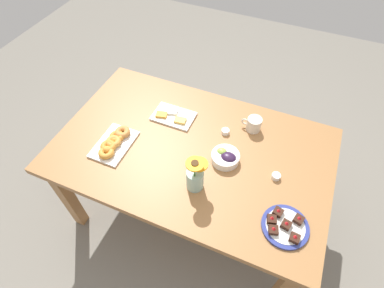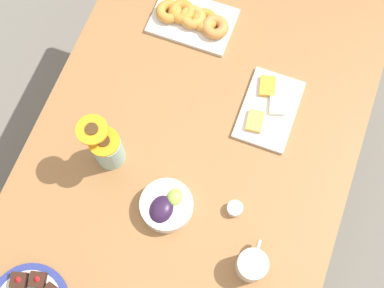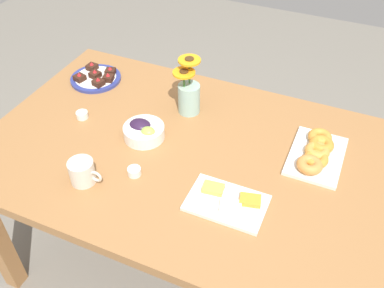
{
  "view_description": "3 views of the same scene",
  "coord_description": "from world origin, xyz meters",
  "px_view_note": "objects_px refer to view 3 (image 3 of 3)",
  "views": [
    {
      "loc": [
        -0.42,
        1.0,
        2.12
      ],
      "look_at": [
        0.0,
        0.0,
        0.78
      ],
      "focal_mm": 28.0,
      "sensor_mm": 36.0,
      "label": 1
    },
    {
      "loc": [
        -0.52,
        -0.19,
        2.33
      ],
      "look_at": [
        0.0,
        0.0,
        0.78
      ],
      "focal_mm": 50.0,
      "sensor_mm": 36.0,
      "label": 2
    },
    {
      "loc": [
        0.47,
        -1.08,
        1.83
      ],
      "look_at": [
        0.0,
        0.0,
        0.78
      ],
      "focal_mm": 40.0,
      "sensor_mm": 36.0,
      "label": 3
    }
  ],
  "objects_px": {
    "coffee_mug": "(82,172)",
    "cheese_platter": "(228,202)",
    "jam_cup_berry": "(134,171)",
    "grape_bowl": "(144,131)",
    "dessert_plate": "(96,78)",
    "croissant_platter": "(317,153)",
    "jam_cup_honey": "(82,115)",
    "flower_vase": "(189,95)",
    "dining_table": "(192,168)"
  },
  "relations": [
    {
      "from": "coffee_mug",
      "to": "cheese_platter",
      "type": "xyz_separation_m",
      "value": [
        0.49,
        0.1,
        -0.03
      ]
    },
    {
      "from": "jam_cup_berry",
      "to": "coffee_mug",
      "type": "bearing_deg",
      "value": -146.04
    },
    {
      "from": "grape_bowl",
      "to": "dessert_plate",
      "type": "xyz_separation_m",
      "value": [
        -0.39,
        0.27,
        -0.02
      ]
    },
    {
      "from": "jam_cup_berry",
      "to": "cheese_platter",
      "type": "bearing_deg",
      "value": 0.56
    },
    {
      "from": "croissant_platter",
      "to": "dessert_plate",
      "type": "height_order",
      "value": "dessert_plate"
    },
    {
      "from": "jam_cup_honey",
      "to": "flower_vase",
      "type": "height_order",
      "value": "flower_vase"
    },
    {
      "from": "dessert_plate",
      "to": "croissant_platter",
      "type": "bearing_deg",
      "value": -6.38
    },
    {
      "from": "jam_cup_honey",
      "to": "dessert_plate",
      "type": "xyz_separation_m",
      "value": [
        -0.1,
        0.26,
        -0.0
      ]
    },
    {
      "from": "croissant_platter",
      "to": "dessert_plate",
      "type": "xyz_separation_m",
      "value": [
        -1.03,
        0.12,
        -0.01
      ]
    },
    {
      "from": "croissant_platter",
      "to": "flower_vase",
      "type": "relative_size",
      "value": 1.18
    },
    {
      "from": "dining_table",
      "to": "jam_cup_berry",
      "type": "height_order",
      "value": "jam_cup_berry"
    },
    {
      "from": "grape_bowl",
      "to": "flower_vase",
      "type": "bearing_deg",
      "value": 67.48
    },
    {
      "from": "dessert_plate",
      "to": "flower_vase",
      "type": "height_order",
      "value": "flower_vase"
    },
    {
      "from": "coffee_mug",
      "to": "cheese_platter",
      "type": "relative_size",
      "value": 0.48
    },
    {
      "from": "jam_cup_honey",
      "to": "jam_cup_berry",
      "type": "bearing_deg",
      "value": -29.18
    },
    {
      "from": "dessert_plate",
      "to": "jam_cup_honey",
      "type": "bearing_deg",
      "value": -68.37
    },
    {
      "from": "grape_bowl",
      "to": "croissant_platter",
      "type": "bearing_deg",
      "value": 13.29
    },
    {
      "from": "cheese_platter",
      "to": "flower_vase",
      "type": "relative_size",
      "value": 1.08
    },
    {
      "from": "dining_table",
      "to": "flower_vase",
      "type": "distance_m",
      "value": 0.31
    },
    {
      "from": "cheese_platter",
      "to": "flower_vase",
      "type": "bearing_deg",
      "value": 128.06
    },
    {
      "from": "coffee_mug",
      "to": "jam_cup_berry",
      "type": "xyz_separation_m",
      "value": [
        0.15,
        0.1,
        -0.03
      ]
    },
    {
      "from": "cheese_platter",
      "to": "flower_vase",
      "type": "height_order",
      "value": "flower_vase"
    },
    {
      "from": "cheese_platter",
      "to": "grape_bowl",
      "type": "bearing_deg",
      "value": 155.35
    },
    {
      "from": "coffee_mug",
      "to": "jam_cup_berry",
      "type": "distance_m",
      "value": 0.18
    },
    {
      "from": "dining_table",
      "to": "dessert_plate",
      "type": "xyz_separation_m",
      "value": [
        -0.6,
        0.27,
        0.1
      ]
    },
    {
      "from": "dining_table",
      "to": "cheese_platter",
      "type": "bearing_deg",
      "value": -41.53
    },
    {
      "from": "dining_table",
      "to": "grape_bowl",
      "type": "distance_m",
      "value": 0.24
    },
    {
      "from": "grape_bowl",
      "to": "jam_cup_berry",
      "type": "relative_size",
      "value": 3.32
    },
    {
      "from": "dining_table",
      "to": "grape_bowl",
      "type": "relative_size",
      "value": 10.04
    },
    {
      "from": "dining_table",
      "to": "coffee_mug",
      "type": "bearing_deg",
      "value": -134.87
    },
    {
      "from": "coffee_mug",
      "to": "croissant_platter",
      "type": "height_order",
      "value": "coffee_mug"
    },
    {
      "from": "cheese_platter",
      "to": "dessert_plate",
      "type": "distance_m",
      "value": 0.93
    },
    {
      "from": "croissant_platter",
      "to": "grape_bowl",
      "type": "bearing_deg",
      "value": -166.71
    },
    {
      "from": "cheese_platter",
      "to": "coffee_mug",
      "type": "bearing_deg",
      "value": -168.43
    },
    {
      "from": "croissant_platter",
      "to": "jam_cup_honey",
      "type": "bearing_deg",
      "value": -171.07
    },
    {
      "from": "cheese_platter",
      "to": "jam_cup_berry",
      "type": "bearing_deg",
      "value": -179.44
    },
    {
      "from": "jam_cup_honey",
      "to": "grape_bowl",
      "type": "bearing_deg",
      "value": -0.95
    },
    {
      "from": "coffee_mug",
      "to": "jam_cup_honey",
      "type": "bearing_deg",
      "value": 125.46
    },
    {
      "from": "dining_table",
      "to": "coffee_mug",
      "type": "height_order",
      "value": "coffee_mug"
    },
    {
      "from": "cheese_platter",
      "to": "croissant_platter",
      "type": "relative_size",
      "value": 0.92
    },
    {
      "from": "grape_bowl",
      "to": "jam_cup_berry",
      "type": "bearing_deg",
      "value": -71.05
    },
    {
      "from": "cheese_platter",
      "to": "jam_cup_honey",
      "type": "relative_size",
      "value": 5.42
    },
    {
      "from": "jam_cup_honey",
      "to": "dessert_plate",
      "type": "relative_size",
      "value": 0.21
    },
    {
      "from": "jam_cup_berry",
      "to": "dessert_plate",
      "type": "xyz_separation_m",
      "value": [
        -0.46,
        0.46,
        -0.0
      ]
    },
    {
      "from": "jam_cup_honey",
      "to": "jam_cup_berry",
      "type": "relative_size",
      "value": 1.0
    },
    {
      "from": "dining_table",
      "to": "cheese_platter",
      "type": "height_order",
      "value": "cheese_platter"
    },
    {
      "from": "grape_bowl",
      "to": "jam_cup_berry",
      "type": "height_order",
      "value": "grape_bowl"
    },
    {
      "from": "dining_table",
      "to": "croissant_platter",
      "type": "height_order",
      "value": "croissant_platter"
    },
    {
      "from": "jam_cup_berry",
      "to": "dining_table",
      "type": "bearing_deg",
      "value": 53.42
    },
    {
      "from": "coffee_mug",
      "to": "croissant_platter",
      "type": "distance_m",
      "value": 0.84
    }
  ]
}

